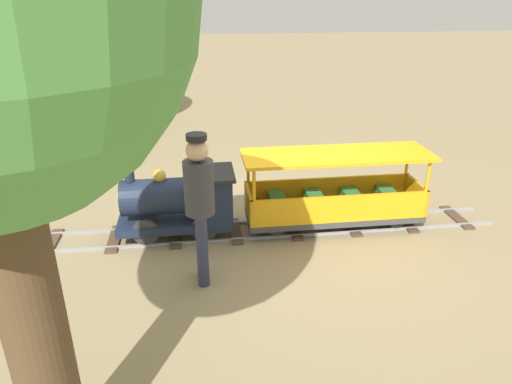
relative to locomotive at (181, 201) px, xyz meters
The scene contains 5 objects.
ground_plane 1.38m from the locomotive, 90.00° to the right, with size 60.00×60.00×0.00m, color #8C7A56.
track 1.14m from the locomotive, 90.00° to the right, with size 0.68×6.05×0.04m.
locomotive is the anchor object (origin of this frame).
passenger_car 1.95m from the locomotive, 90.00° to the right, with size 0.74×2.35×0.97m.
conductor_person 1.14m from the locomotive, 167.15° to the right, with size 0.30×0.30×1.62m.
Camera 1 is at (-5.24, 1.06, 2.85)m, focal length 32.52 mm.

